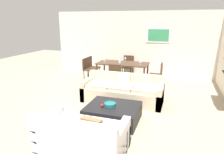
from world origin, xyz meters
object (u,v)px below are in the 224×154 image
(sofa_beige, at_px, (123,92))
(dining_table, at_px, (123,65))
(wine_glass_head, at_px, (125,58))
(wine_glass_left_near, at_px, (104,60))
(dining_chair_head, at_px, (128,65))
(dining_chair_foot, at_px, (116,74))
(dining_chair_left_far, at_px, (92,66))
(wine_glass_foot, at_px, (120,62))
(wine_glass_left_far, at_px, (106,58))
(apple_on_coffee_table, at_px, (102,105))
(dining_chair_left_near, at_px, (88,68))
(decorative_bowl, at_px, (110,104))
(wine_glass_right_near, at_px, (140,62))
(loveseat_white, at_px, (82,138))
(dining_chair_right_near, at_px, (158,73))
(coffee_table, at_px, (113,113))

(sofa_beige, distance_m, dining_table, 2.07)
(wine_glass_head, relative_size, wine_glass_left_near, 1.03)
(dining_table, distance_m, dining_chair_head, 0.89)
(dining_chair_foot, xyz_separation_m, dining_chair_left_far, (-1.37, 1.08, 0.00))
(dining_chair_left_far, xyz_separation_m, wine_glass_foot, (1.37, -0.61, 0.36))
(dining_chair_head, xyz_separation_m, wine_glass_left_far, (-0.71, -0.75, 0.37))
(apple_on_coffee_table, xyz_separation_m, dining_chair_left_near, (-1.83, 3.17, 0.09))
(decorative_bowl, bearing_deg, dining_chair_foot, 104.35)
(wine_glass_foot, bearing_deg, dining_table, 90.00)
(wine_glass_left_near, bearing_deg, dining_chair_left_far, 154.20)
(wine_glass_right_near, bearing_deg, dining_chair_foot, -133.16)
(dining_chair_left_near, bearing_deg, wine_glass_left_far, 25.80)
(sofa_beige, relative_size, dining_chair_head, 2.64)
(decorative_bowl, bearing_deg, dining_chair_left_near, 123.06)
(wine_glass_foot, distance_m, wine_glass_left_far, 0.87)
(wine_glass_foot, bearing_deg, loveseat_white, -82.74)
(apple_on_coffee_table, xyz_separation_m, dining_chair_foot, (-0.46, 2.51, 0.09))
(dining_chair_left_far, height_order, wine_glass_left_near, wine_glass_left_near)
(decorative_bowl, relative_size, dining_chair_head, 0.33)
(apple_on_coffee_table, xyz_separation_m, wine_glass_foot, (-0.46, 2.97, 0.45))
(wine_glass_foot, xyz_separation_m, wine_glass_right_near, (0.71, 0.29, -0.01))
(sofa_beige, bearing_deg, dining_chair_left_far, 131.72)
(wine_glass_head, bearing_deg, sofa_beige, -76.74)
(loveseat_white, height_order, wine_glass_left_far, wine_glass_left_far)
(decorative_bowl, height_order, dining_chair_left_far, dining_chair_left_far)
(dining_chair_right_near, relative_size, wine_glass_right_near, 6.00)
(coffee_table, relative_size, wine_glass_right_near, 8.28)
(dining_chair_right_near, height_order, dining_chair_left_far, same)
(dining_chair_foot, xyz_separation_m, wine_glass_left_near, (-0.71, 0.75, 0.35))
(loveseat_white, xyz_separation_m, wine_glass_right_near, (0.17, 4.46, 0.56))
(dining_chair_foot, xyz_separation_m, wine_glass_left_far, (-0.71, 0.98, 0.37))
(dining_chair_left_near, bearing_deg, wine_glass_head, 23.91)
(loveseat_white, distance_m, wine_glass_head, 5.04)
(dining_chair_left_near, height_order, dining_chair_foot, same)
(dining_chair_left_near, distance_m, wine_glass_left_near, 0.76)
(wine_glass_left_far, bearing_deg, sofa_beige, -58.61)
(dining_chair_head, height_order, dining_chair_right_near, same)
(wine_glass_left_near, bearing_deg, wine_glass_head, 36.08)
(dining_chair_foot, distance_m, wine_glass_left_far, 1.27)
(wine_glass_right_near, bearing_deg, wine_glass_head, 143.92)
(loveseat_white, bearing_deg, apple_on_coffee_table, 93.45)
(dining_chair_right_near, bearing_deg, decorative_bowl, -104.04)
(sofa_beige, height_order, wine_glass_right_near, wine_glass_right_near)
(sofa_beige, height_order, coffee_table, sofa_beige)
(wine_glass_foot, height_order, wine_glass_head, wine_glass_foot)
(coffee_table, bearing_deg, wine_glass_foot, 103.41)
(dining_chair_head, bearing_deg, coffee_table, -80.65)
(apple_on_coffee_table, height_order, dining_chair_left_far, dining_chair_left_far)
(sofa_beige, distance_m, wine_glass_head, 2.48)
(sofa_beige, distance_m, wine_glass_left_near, 2.30)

